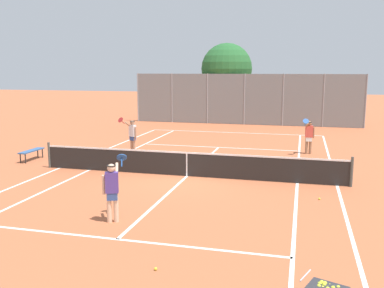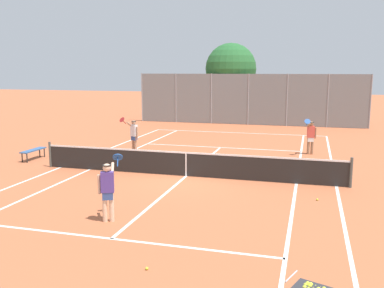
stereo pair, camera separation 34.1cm
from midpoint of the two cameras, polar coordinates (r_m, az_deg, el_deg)
The scene contains 12 objects.
ground_plane at distance 16.47m, azimuth -1.29°, elevation -4.33°, with size 120.00×120.00×0.00m, color #B25B38.
court_line_markings at distance 16.47m, azimuth -1.29°, elevation -4.32°, with size 11.10×23.90×0.01m.
tennis_net at distance 16.36m, azimuth -1.29°, elevation -2.60°, with size 12.00×0.10×1.07m.
player_near_side at distance 11.65m, azimuth -11.43°, elevation -5.84°, with size 0.46×0.88×1.77m.
player_far_left at distance 21.14m, azimuth -8.42°, elevation 1.30°, with size 0.87×0.67×1.77m.
player_far_right at distance 21.36m, azimuth 14.88°, elevation 1.16°, with size 0.59×0.80×1.77m.
loose_tennis_ball_0 at distance 17.04m, azimuth 16.36°, elevation -4.14°, with size 0.07×0.07×0.07m, color #D1DB33.
loose_tennis_ball_2 at distance 14.10m, azimuth 15.95°, elevation -7.04°, with size 0.07×0.07×0.07m, color #D1DB33.
loose_tennis_ball_3 at distance 9.14m, azimuth -5.98°, elevation -16.22°, with size 0.07×0.07×0.07m, color #D1DB33.
courtside_bench at distance 20.65m, azimuth -21.06°, elevation -0.92°, with size 0.36×1.50×0.47m.
back_fence at distance 31.97m, azimuth 6.69°, elevation 5.94°, with size 16.91×0.08×3.76m.
tree_behind_left at distance 33.98m, azimuth 4.43°, elevation 9.72°, with size 3.98×3.98×6.10m.
Camera 1 is at (4.20, -15.41, 4.05)m, focal length 40.00 mm.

